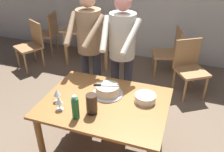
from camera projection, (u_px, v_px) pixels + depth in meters
ground_plane at (106, 152)px, 2.83m from camera, size 14.00×14.00×0.00m
main_dining_table at (105, 110)px, 2.52m from camera, size 1.30×0.98×0.75m
cake_on_platter at (108, 90)px, 2.55m from camera, size 0.34×0.34×0.11m
cake_knife at (101, 85)px, 2.53m from camera, size 0.27×0.09×0.02m
plate_stack at (145, 98)px, 2.45m from camera, size 0.22×0.22×0.08m
wine_glass_near at (57, 93)px, 2.42m from camera, size 0.08×0.08×0.14m
wine_glass_far at (59, 101)px, 2.30m from camera, size 0.08×0.08×0.14m
water_bottle at (75, 108)px, 2.18m from camera, size 0.07×0.07×0.25m
hurricane_lamp at (92, 104)px, 2.25m from camera, size 0.11×0.11×0.21m
person_cutting_cake at (122, 48)px, 2.88m from camera, size 0.47×0.55×1.72m
person_standing_beside at (89, 42)px, 3.04m from camera, size 0.47×0.56×1.72m
background_table at (91, 36)px, 4.65m from camera, size 1.00×0.70×0.74m
background_chair_0 at (48, 32)px, 5.14m from camera, size 0.52×0.52×0.90m
background_chair_1 at (190, 66)px, 3.72m from camera, size 0.61×0.61×0.90m
background_chair_2 at (170, 51)px, 4.25m from camera, size 0.54×0.54×0.90m
background_chair_3 at (32, 43)px, 4.56m from camera, size 0.60×0.60×0.90m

